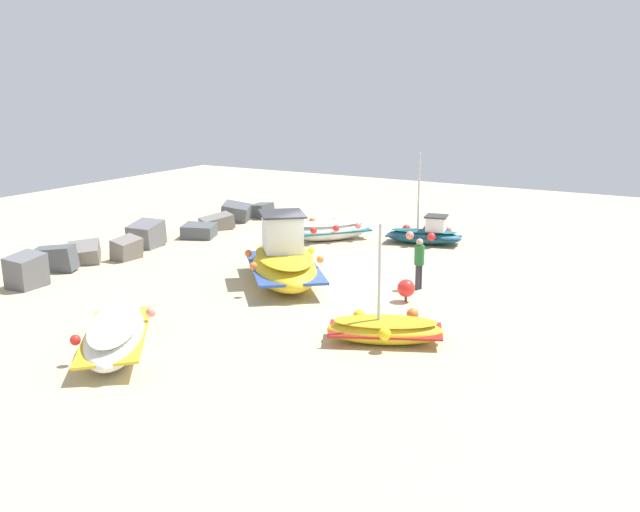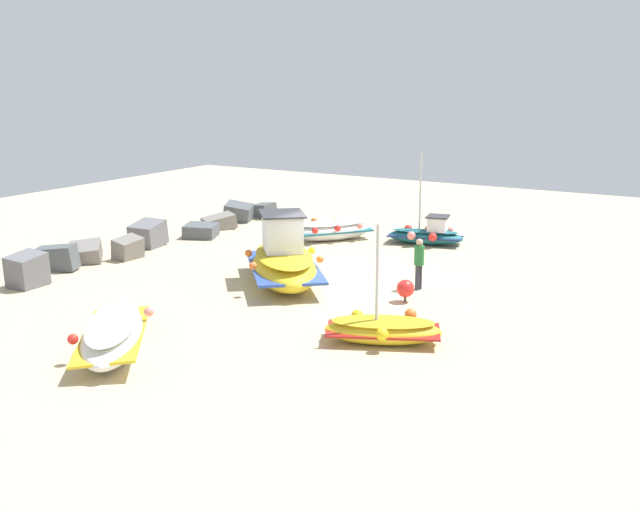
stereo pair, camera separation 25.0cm
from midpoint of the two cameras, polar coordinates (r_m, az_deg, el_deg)
name	(u,v)px [view 2 (the right image)]	position (r m, az deg, el deg)	size (l,w,h in m)	color
ground_plane	(327,285)	(25.69, 0.77, -2.14)	(48.75, 48.75, 0.00)	#C6B289
fishing_boat_0	(331,230)	(32.42, 1.03, 1.89)	(3.48, 3.06, 0.90)	white
fishing_boat_1	(113,334)	(20.27, -14.34, -5.49)	(4.40, 3.90, 0.93)	white
fishing_boat_2	(383,330)	(20.38, 4.90, -5.30)	(2.32, 3.23, 3.13)	gold
fishing_boat_3	(427,234)	(32.00, 7.93, 1.57)	(2.01, 3.22, 3.69)	#1E6670
fishing_boat_4	(284,261)	(25.76, -2.35, -0.39)	(5.05, 4.72, 2.30)	gold
person_walking	(419,261)	(25.19, 7.43, -0.33)	(0.32, 0.32, 1.66)	#2D2D38
breakwater_rocks	(119,246)	(30.52, -14.02, 0.71)	(19.05, 2.62, 1.32)	slate
mooring_buoy_0	(405,289)	(23.92, 6.47, -2.34)	(0.54, 0.54, 0.69)	#3F3F42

